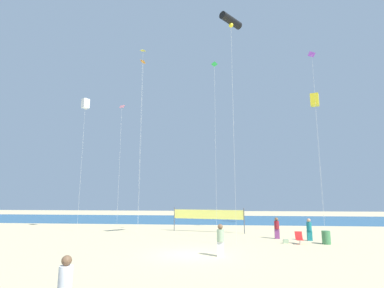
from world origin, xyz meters
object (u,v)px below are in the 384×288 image
kite_orange_diamond (143,65)px  beachgoer_maroon_shirt (277,227)px  volleyball_net (208,215)px  beachgoer_teal_shirt (309,229)px  beachgoer_sage_shirt (220,239)px  folding_beach_chair (299,238)px  kite_pink_diamond (122,108)px  beach_handbag (286,241)px  kite_yellow_diamond (143,56)px  kite_violet_diamond (312,58)px  trash_barrel (326,237)px  kite_black_tube (231,21)px  mother_figure (65,285)px  kite_green_diamond (214,71)px  kite_yellow_box (315,100)px  kite_white_box (85,104)px

kite_orange_diamond → beachgoer_maroon_shirt: bearing=-28.5°
volleyball_net → beachgoer_teal_shirt: bearing=-31.3°
beachgoer_sage_shirt → beachgoer_teal_shirt: (7.03, 7.23, -0.06)m
folding_beach_chair → kite_pink_diamond: kite_pink_diamond is taller
beach_handbag → kite_yellow_diamond: kite_yellow_diamond is taller
kite_violet_diamond → kite_yellow_diamond: bearing=178.2°
beachgoer_maroon_shirt → kite_yellow_diamond: bearing=-168.1°
beachgoer_teal_shirt → kite_orange_diamond: kite_orange_diamond is taller
trash_barrel → kite_black_tube: 18.36m
beachgoer_teal_shirt → kite_orange_diamond: bearing=-24.1°
kite_pink_diamond → kite_violet_diamond: bearing=-10.4°
kite_black_tube → kite_pink_diamond: kite_black_tube is taller
folding_beach_chair → beach_handbag: bearing=128.5°
mother_figure → kite_yellow_diamond: kite_yellow_diamond is taller
folding_beach_chair → kite_orange_diamond: (-15.21, 10.42, 19.26)m
kite_yellow_diamond → beachgoer_teal_shirt: bearing=-14.7°
kite_orange_diamond → beachgoer_sage_shirt: bearing=-59.1°
beachgoer_teal_shirt → kite_green_diamond: (-7.42, 0.66, 14.13)m
beach_handbag → beachgoer_maroon_shirt: bearing=93.9°
volleyball_net → kite_yellow_box: bearing=25.7°
trash_barrel → kite_yellow_box: (4.07, 13.15, 14.94)m
kite_yellow_box → beachgoer_sage_shirt: bearing=-122.3°
beachgoer_teal_shirt → volleyball_net: bearing=-28.0°
mother_figure → beachgoer_maroon_shirt: beachgoer_maroon_shirt is taller
trash_barrel → kite_white_box: 26.61m
beachgoer_maroon_shirt → kite_violet_diamond: 17.16m
kite_green_diamond → kite_white_box: bearing=165.4°
beachgoer_maroon_shirt → beachgoer_sage_shirt: beachgoer_sage_shirt is taller
beachgoer_maroon_shirt → trash_barrel: (3.10, -2.62, -0.45)m
beachgoer_teal_shirt → beach_handbag: bearing=40.2°
kite_green_diamond → kite_pink_diamond: size_ratio=1.11×
mother_figure → trash_barrel: size_ratio=1.82×
trash_barrel → kite_yellow_diamond: size_ratio=0.05×
mother_figure → beachgoer_sage_shirt: (4.34, 9.61, 0.06)m
volleyball_net → kite_black_tube: 18.15m
kite_green_diamond → kite_violet_diamond: bearing=15.8°
kite_orange_diamond → kite_yellow_box: (21.26, 2.89, -4.31)m
kite_white_box → mother_figure: bearing=-64.1°
folding_beach_chair → beachgoer_sage_shirt: bearing=-176.2°
beachgoer_sage_shirt → kite_orange_diamond: 26.26m
folding_beach_chair → trash_barrel: (1.98, 0.15, 0.01)m
folding_beach_chair → kite_violet_diamond: kite_violet_diamond is taller
kite_yellow_box → kite_yellow_diamond: bearing=-159.6°
mother_figure → kite_orange_diamond: bearing=100.6°
beachgoer_maroon_shirt → kite_green_diamond: size_ratio=0.11×
kite_yellow_diamond → beach_handbag: bearing=-23.4°
trash_barrel → kite_yellow_box: kite_yellow_box is taller
mother_figure → beachgoer_teal_shirt: 20.31m
trash_barrel → kite_black_tube: kite_black_tube is taller
mother_figure → beachgoer_sage_shirt: bearing=65.0°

